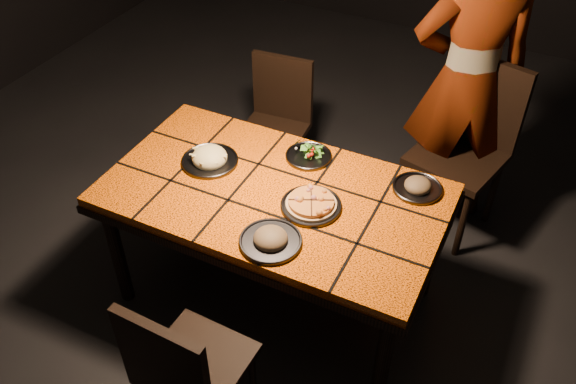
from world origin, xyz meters
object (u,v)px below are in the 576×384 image
at_px(chair_near, 184,367).
at_px(diner, 467,81).
at_px(chair_far_left, 277,116).
at_px(plate_pasta, 210,158).
at_px(dining_table, 274,203).
at_px(chair_far_right, 468,137).
at_px(plate_pizza, 311,204).

distance_m(chair_near, diner, 2.12).
distance_m(chair_near, chair_far_left, 1.85).
distance_m(chair_far_left, plate_pasta, 0.90).
distance_m(dining_table, chair_near, 0.88).
xyz_separation_m(chair_near, diner, (0.58, 2.01, 0.40)).
height_order(chair_far_right, plate_pasta, chair_far_right).
relative_size(chair_far_left, plate_pizza, 2.76).
bearing_deg(chair_far_left, diner, 7.16).
distance_m(diner, plate_pizza, 1.24).
bearing_deg(chair_far_left, plate_pizza, -59.83).
distance_m(dining_table, chair_far_left, 1.03).
height_order(chair_far_left, chair_far_right, chair_far_right).
xyz_separation_m(chair_near, chair_far_right, (0.66, 1.93, 0.09)).
xyz_separation_m(dining_table, plate_pizza, (0.21, -0.02, 0.10)).
bearing_deg(plate_pasta, dining_table, -8.46).
relative_size(chair_near, plate_pizza, 2.83).
relative_size(diner, plate_pasta, 6.34).
relative_size(dining_table, plate_pizza, 5.18).
bearing_deg(chair_far_left, chair_near, -79.47).
bearing_deg(plate_pasta, diner, 47.16).
bearing_deg(chair_far_left, plate_pasta, -90.61).
bearing_deg(plate_pasta, chair_far_left, 94.13).
distance_m(dining_table, plate_pasta, 0.40).
distance_m(diner, plate_pasta, 1.48).
bearing_deg(chair_near, diner, -103.93).
xyz_separation_m(chair_near, plate_pizza, (0.17, 0.84, 0.26)).
xyz_separation_m(chair_far_left, diner, (1.06, 0.22, 0.41)).
height_order(chair_far_left, plate_pizza, chair_far_left).
height_order(chair_far_right, plate_pizza, chair_far_right).
bearing_deg(chair_near, plate_pizza, -99.15).
distance_m(chair_near, chair_far_right, 2.05).
bearing_deg(chair_near, chair_far_right, -106.74).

